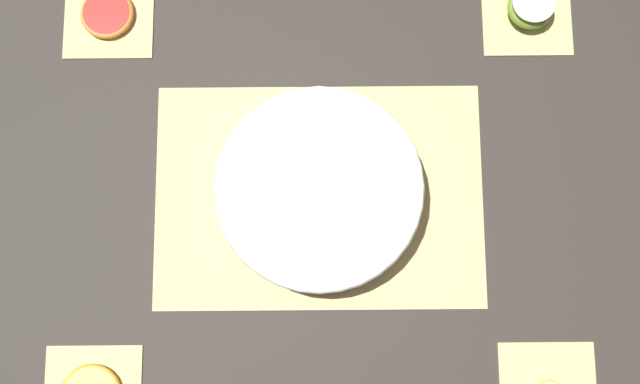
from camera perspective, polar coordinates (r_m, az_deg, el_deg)
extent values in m
plane|color=#2D2823|center=(1.13, 0.00, -0.30)|extent=(6.00, 6.00, 0.00)
cube|color=#D6B775|center=(1.12, 0.00, -0.28)|extent=(0.49, 0.34, 0.01)
cube|color=#3D2D19|center=(1.14, -8.90, -0.32)|extent=(0.01, 0.33, 0.00)
cube|color=#3D2D19|center=(1.13, -5.37, -0.30)|extent=(0.01, 0.33, 0.00)
cube|color=#3D2D19|center=(1.12, -1.79, -0.27)|extent=(0.01, 0.33, 0.00)
cube|color=#3D2D19|center=(1.12, 1.79, -0.25)|extent=(0.01, 0.33, 0.00)
cube|color=#3D2D19|center=(1.13, 5.37, -0.22)|extent=(0.01, 0.33, 0.00)
cube|color=#3D2D19|center=(1.14, 8.90, -0.19)|extent=(0.01, 0.33, 0.00)
cube|color=#D6B775|center=(1.25, -15.73, 12.80)|extent=(0.14, 0.14, 0.01)
cube|color=#3D2D19|center=(1.25, -16.80, 12.75)|extent=(0.00, 0.14, 0.00)
cube|color=#3D2D19|center=(1.24, -14.69, 12.90)|extent=(0.00, 0.14, 0.00)
cube|color=#D6B775|center=(1.25, 15.53, 13.01)|extent=(0.14, 0.14, 0.01)
cube|color=#3D2D19|center=(1.24, 13.96, 13.12)|extent=(0.00, 0.14, 0.00)
cube|color=#3D2D19|center=(1.25, 15.55, 13.04)|extent=(0.00, 0.14, 0.00)
cube|color=#3D2D19|center=(1.26, 17.12, 12.95)|extent=(0.00, 0.14, 0.00)
cylinder|color=silver|center=(1.09, 0.00, 0.06)|extent=(0.29, 0.29, 0.07)
torus|color=silver|center=(1.06, 0.00, 0.33)|extent=(0.30, 0.30, 0.01)
cylinder|color=#F4EABC|center=(1.10, 4.38, 0.23)|extent=(0.03, 0.03, 0.01)
cylinder|color=#F4EABC|center=(1.09, -1.46, 5.67)|extent=(0.03, 0.03, 0.01)
cylinder|color=#F4EABC|center=(1.08, -6.40, 0.07)|extent=(0.03, 0.03, 0.01)
cylinder|color=#F4EABC|center=(1.09, 1.20, 5.56)|extent=(0.03, 0.03, 0.01)
cylinder|color=#F4EABC|center=(1.08, -0.43, -4.89)|extent=(0.03, 0.03, 0.01)
cylinder|color=#F4EABC|center=(1.13, -2.10, 4.99)|extent=(0.03, 0.03, 0.01)
cylinder|color=#F4EABC|center=(1.06, 5.98, -1.36)|extent=(0.03, 0.03, 0.01)
cube|color=beige|center=(1.05, 4.00, -4.39)|extent=(0.02, 0.02, 0.02)
cube|color=beige|center=(1.10, -2.78, 2.42)|extent=(0.03, 0.03, 0.03)
cube|color=beige|center=(1.10, 2.84, 1.34)|extent=(0.02, 0.02, 0.02)
cube|color=beige|center=(1.12, 1.27, 5.69)|extent=(0.02, 0.02, 0.02)
cube|color=beige|center=(1.07, -1.63, -0.23)|extent=(0.03, 0.03, 0.03)
cube|color=beige|center=(1.10, 1.17, 0.48)|extent=(0.03, 0.03, 0.03)
cube|color=beige|center=(1.08, 0.91, 3.99)|extent=(0.02, 0.02, 0.02)
cube|color=beige|center=(1.11, -0.92, -0.01)|extent=(0.02, 0.02, 0.02)
cube|color=beige|center=(1.11, -0.35, 3.14)|extent=(0.02, 0.02, 0.02)
cube|color=beige|center=(1.06, 2.43, -5.37)|extent=(0.03, 0.03, 0.03)
cube|color=beige|center=(1.08, 1.26, 2.19)|extent=(0.02, 0.02, 0.02)
cube|color=beige|center=(1.08, -3.95, -4.09)|extent=(0.02, 0.02, 0.02)
ellipsoid|color=orange|center=(1.07, -3.94, -2.66)|extent=(0.03, 0.02, 0.02)
ellipsoid|color=#B2231E|center=(1.07, 3.17, -1.77)|extent=(0.03, 0.02, 0.01)
ellipsoid|color=orange|center=(1.07, 0.65, -1.81)|extent=(0.03, 0.02, 0.01)
ellipsoid|color=orange|center=(1.09, -0.78, -3.62)|extent=(0.04, 0.02, 0.02)
ellipsoid|color=#B2231E|center=(1.11, -3.25, 0.30)|extent=(0.02, 0.01, 0.01)
ellipsoid|color=#7FAD38|center=(1.23, 15.82, 13.41)|extent=(0.07, 0.07, 0.04)
cylinder|color=beige|center=(1.21, 16.05, 13.74)|extent=(0.07, 0.07, 0.00)
cylinder|color=#B2231E|center=(1.24, -15.84, 12.95)|extent=(0.07, 0.07, 0.01)
torus|color=orange|center=(1.24, -15.84, 12.95)|extent=(0.08, 0.08, 0.01)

